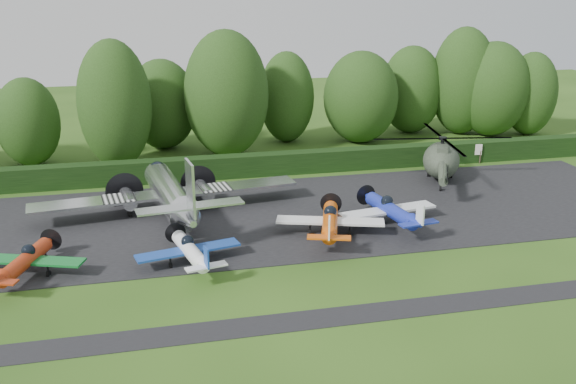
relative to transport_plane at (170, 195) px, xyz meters
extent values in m
plane|color=#254714|center=(3.98, -11.45, -1.84)|extent=(160.00, 160.00, 0.00)
cube|color=black|center=(3.98, -1.45, -1.83)|extent=(70.00, 18.00, 0.01)
cube|color=black|center=(3.98, -17.45, -1.83)|extent=(70.00, 2.00, 0.00)
cube|color=black|center=(3.98, 9.55, -1.84)|extent=(90.00, 1.60, 2.00)
cylinder|color=silver|center=(0.00, 0.31, -0.06)|extent=(2.15, 11.21, 2.15)
cone|color=silver|center=(0.00, 6.59, -0.06)|extent=(2.15, 1.40, 2.15)
cone|color=silver|center=(0.00, -6.41, 0.41)|extent=(2.15, 2.80, 2.15)
sphere|color=black|center=(0.00, 5.69, 0.41)|extent=(1.40, 1.40, 1.40)
cube|color=silver|center=(0.00, 1.25, -0.34)|extent=(20.55, 2.24, 0.21)
cube|color=white|center=(-3.74, 1.25, -0.23)|extent=(2.43, 2.33, 0.05)
cube|color=white|center=(3.74, 1.25, -0.23)|extent=(2.43, 2.33, 0.05)
cylinder|color=silver|center=(-2.99, 1.81, -0.58)|extent=(1.03, 2.99, 1.03)
cylinder|color=silver|center=(2.99, 1.81, -0.58)|extent=(1.03, 2.99, 1.03)
cylinder|color=black|center=(-2.99, 3.91, -0.58)|extent=(2.99, 0.03, 2.99)
cylinder|color=black|center=(2.99, 3.91, -0.58)|extent=(2.99, 0.03, 2.99)
cube|color=silver|center=(0.00, -7.16, 1.43)|extent=(7.00, 1.31, 0.13)
cube|color=silver|center=(0.00, -7.44, 2.74)|extent=(0.17, 2.05, 3.55)
cylinder|color=black|center=(-2.99, 1.43, -1.60)|extent=(0.23, 0.84, 0.84)
cylinder|color=black|center=(2.99, 1.43, -1.60)|extent=(0.23, 0.84, 0.84)
cylinder|color=black|center=(0.00, -7.53, -1.67)|extent=(0.17, 0.41, 0.41)
cylinder|color=#AB2F0F|center=(-9.19, -8.62, -0.76)|extent=(0.94, 5.39, 0.94)
sphere|color=black|center=(-9.19, -8.03, -0.32)|extent=(0.82, 0.82, 0.82)
cube|color=#106F29|center=(-9.19, -8.13, -0.90)|extent=(6.86, 1.27, 0.14)
cube|color=#AB2F0F|center=(-9.19, -11.85, -0.51)|extent=(2.55, 0.69, 0.10)
cube|color=#106F29|center=(-9.19, -11.95, 0.12)|extent=(0.10, 0.78, 1.27)
cylinder|color=black|center=(-9.19, -5.14, -0.76)|extent=(1.47, 0.02, 1.47)
cylinder|color=black|center=(-10.46, -8.32, -1.66)|extent=(0.14, 0.43, 0.43)
cylinder|color=black|center=(-7.91, -8.32, -1.66)|extent=(0.14, 0.43, 0.43)
cylinder|color=black|center=(-9.19, -6.07, -1.68)|extent=(0.12, 0.39, 0.39)
cylinder|color=white|center=(0.74, -9.19, -0.79)|extent=(0.92, 5.25, 0.92)
sphere|color=black|center=(0.74, -8.62, -0.36)|extent=(0.80, 0.80, 0.80)
cube|color=#1B44A7|center=(0.74, -8.72, -0.93)|extent=(6.69, 1.24, 0.13)
cube|color=white|center=(0.74, -12.35, -0.55)|extent=(2.48, 0.67, 0.10)
cube|color=#1B44A7|center=(0.74, -12.44, 0.07)|extent=(0.10, 0.76, 1.24)
cylinder|color=black|center=(0.74, -5.80, -0.79)|extent=(1.43, 0.02, 1.43)
cylinder|color=black|center=(-0.50, -8.91, -1.66)|extent=(0.13, 0.42, 0.42)
cylinder|color=black|center=(1.98, -8.91, -1.66)|extent=(0.13, 0.42, 0.42)
cylinder|color=black|center=(0.74, -6.71, -1.68)|extent=(0.11, 0.38, 0.38)
cylinder|color=#D2520C|center=(10.66, -6.57, -0.64)|extent=(1.04, 5.98, 1.04)
sphere|color=black|center=(10.66, -5.91, -0.15)|extent=(0.91, 0.91, 0.91)
cube|color=white|center=(10.66, -6.02, -0.80)|extent=(7.61, 1.41, 0.15)
cube|color=#D2520C|center=(10.66, -10.15, -0.37)|extent=(2.83, 0.76, 0.11)
cube|color=white|center=(10.66, -10.26, 0.34)|extent=(0.11, 0.87, 1.41)
cylinder|color=black|center=(10.66, -2.71, -0.64)|extent=(1.63, 0.02, 1.63)
cylinder|color=black|center=(9.24, -6.24, -1.64)|extent=(0.15, 0.48, 0.48)
cylinder|color=black|center=(12.07, -6.24, -1.64)|extent=(0.15, 0.48, 0.48)
cylinder|color=black|center=(10.66, -3.74, -1.66)|extent=(0.13, 0.43, 0.43)
cylinder|color=#1B2BA5|center=(15.69, -5.37, -0.64)|extent=(1.04, 5.97, 1.04)
sphere|color=black|center=(15.69, -4.72, -0.15)|extent=(0.91, 0.91, 0.91)
cube|color=white|center=(15.69, -4.83, -0.81)|extent=(7.60, 1.41, 0.15)
cube|color=#1B2BA5|center=(15.69, -8.95, -0.37)|extent=(2.82, 0.76, 0.11)
cube|color=white|center=(15.69, -9.06, 0.33)|extent=(0.11, 0.87, 1.41)
cylinder|color=black|center=(15.69, -1.52, -0.64)|extent=(1.63, 0.02, 1.63)
cylinder|color=black|center=(14.28, -5.05, -1.64)|extent=(0.15, 0.48, 0.48)
cylinder|color=black|center=(17.10, -5.05, -1.64)|extent=(0.15, 0.48, 0.48)
cylinder|color=black|center=(15.69, -2.55, -1.66)|extent=(0.13, 0.43, 0.43)
ellipsoid|color=#333C2E|center=(24.25, 4.33, 0.03)|extent=(3.23, 5.92, 3.09)
cylinder|color=#333C2E|center=(24.25, -0.33, 0.34)|extent=(0.72, 6.21, 0.72)
cube|color=#333C2E|center=(24.25, -3.53, 1.27)|extent=(0.12, 0.93, 1.65)
cylinder|color=black|center=(24.25, 4.33, 1.58)|extent=(0.31, 0.31, 0.83)
cylinder|color=black|center=(24.25, 4.33, 2.04)|extent=(0.72, 0.72, 0.26)
cylinder|color=black|center=(24.25, 4.33, 2.04)|extent=(12.41, 12.41, 0.06)
cube|color=#333C2E|center=(24.25, 3.50, 1.21)|extent=(0.93, 2.07, 0.72)
ellipsoid|color=black|center=(24.25, 5.98, 0.13)|extent=(1.96, 1.96, 1.77)
cylinder|color=black|center=(23.22, 5.16, -1.53)|extent=(0.19, 0.58, 0.58)
cylinder|color=black|center=(25.29, 5.16, -1.53)|extent=(0.19, 0.58, 0.58)
cylinder|color=black|center=(24.25, 1.02, -1.58)|extent=(0.17, 0.50, 0.50)
cylinder|color=#3F3326|center=(27.44, 9.05, -1.19)|extent=(0.13, 0.13, 1.29)
cylinder|color=#3F3326|center=(30.65, 9.05, -1.19)|extent=(0.13, 0.13, 1.29)
cube|color=silver|center=(29.05, 9.05, -0.44)|extent=(3.43, 0.09, 1.07)
cylinder|color=black|center=(13.94, 21.72, -0.20)|extent=(0.70, 0.70, 3.27)
ellipsoid|color=#1F3C13|center=(13.94, 21.72, 3.16)|extent=(6.05, 6.05, 10.00)
cylinder|color=black|center=(29.16, 22.89, -0.17)|extent=(0.70, 0.70, 3.33)
ellipsoid|color=#1F3C13|center=(29.16, 22.89, 3.25)|extent=(7.17, 7.17, 10.17)
cylinder|color=black|center=(37.68, 19.52, -0.07)|extent=(0.70, 0.70, 3.53)
ellipsoid|color=#1F3C13|center=(37.68, 19.52, 3.56)|extent=(8.13, 8.13, 10.78)
cylinder|color=black|center=(-12.44, 17.80, -0.43)|extent=(0.70, 0.70, 2.80)
ellipsoid|color=#1F3C13|center=(-12.44, 17.80, 2.45)|extent=(6.03, 6.03, 8.57)
cylinder|color=black|center=(6.69, 17.03, 0.25)|extent=(0.70, 0.70, 4.18)
ellipsoid|color=#1F3C13|center=(6.69, 17.03, 4.55)|extent=(8.48, 8.48, 12.77)
cylinder|color=black|center=(42.19, 18.88, -0.27)|extent=(0.70, 0.70, 3.13)
ellipsoid|color=#1F3C13|center=(42.19, 18.88, 2.95)|extent=(5.93, 5.93, 9.57)
cylinder|color=black|center=(0.45, 21.75, -0.28)|extent=(0.70, 0.70, 3.12)
ellipsoid|color=#1F3C13|center=(0.45, 21.75, 2.93)|extent=(7.34, 7.34, 9.53)
cylinder|color=black|center=(21.85, 19.71, -0.19)|extent=(0.70, 0.70, 3.30)
ellipsoid|color=#1F3C13|center=(21.85, 19.71, 3.20)|extent=(8.19, 8.19, 10.07)
cylinder|color=black|center=(-4.14, 15.28, 0.16)|extent=(0.70, 0.70, 4.00)
ellipsoid|color=#1F3C13|center=(-4.14, 15.28, 4.27)|extent=(6.91, 6.91, 12.22)
cylinder|color=black|center=(34.72, 21.15, 0.18)|extent=(0.70, 0.70, 4.03)
ellipsoid|color=#1F3C13|center=(34.72, 21.15, 4.32)|extent=(7.32, 7.32, 12.32)
camera|label=1|loc=(-1.54, -46.73, 15.40)|focal=40.00mm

